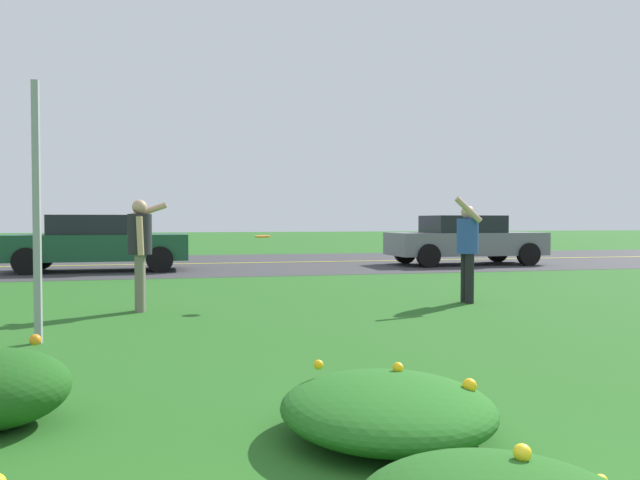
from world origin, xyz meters
name	(u,v)px	position (x,y,z in m)	size (l,w,h in m)	color
ground_plane	(268,301)	(0.00, 9.20, 0.00)	(120.00, 120.00, 0.00)	#26601E
highway_strip	(221,263)	(0.00, 18.41, 0.00)	(120.00, 9.57, 0.01)	#38383A
highway_center_stripe	(221,263)	(0.00, 18.41, 0.01)	(120.00, 0.16, 0.00)	yellow
daylily_clump_near_camera	(387,408)	(-0.31, 2.55, 0.18)	(1.30, 1.39, 0.40)	#23661E
sign_post_near_path	(37,213)	(-2.94, 6.22, 1.40)	(0.07, 0.10, 2.79)	#93969B
person_thrower_dark_shirt	(140,245)	(-1.97, 8.44, 0.96)	(0.56, 0.49, 1.61)	#232328
person_catcher_blue_shirt	(467,245)	(3.05, 8.22, 0.93)	(0.48, 0.49, 1.68)	#2D4C9E
frisbee_orange	(263,236)	(-0.17, 8.65, 1.07)	(0.24, 0.24, 0.04)	orange
car_dark_green_center_left	(97,242)	(-3.34, 16.26, 0.74)	(4.50, 2.00, 1.45)	#194C2D
car_gray_center_right	(465,240)	(6.98, 16.26, 0.74)	(4.50, 2.00, 1.45)	slate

